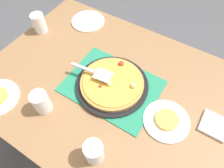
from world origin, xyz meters
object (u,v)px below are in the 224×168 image
object	(u,v)px
cup_near	(39,23)
cup_far	(94,152)
pizza_server	(95,72)
pizza_pan	(112,85)
napkin_stack	(214,125)
plate_near_left	(166,121)
plate_side	(88,21)
pizza	(112,82)
served_slice_left	(167,120)
cup_corner	(41,102)

from	to	relation	value
cup_near	cup_far	size ratio (longest dim) A/B	1.00
pizza_server	pizza_pan	bearing A→B (deg)	7.43
pizza_pan	pizza_server	world-z (taller)	pizza_server
napkin_stack	plate_near_left	bearing A→B (deg)	-154.67
plate_side	pizza_server	world-z (taller)	pizza_server
pizza_pan	cup_far	distance (m)	0.37
pizza_pan	cup_near	world-z (taller)	cup_near
pizza	pizza_server	world-z (taller)	pizza_server
plate_near_left	cup_near	size ratio (longest dim) A/B	1.83
pizza_server	napkin_stack	distance (m)	0.63
pizza	plate_near_left	bearing A→B (deg)	-6.16
cup_far	pizza_server	xyz separation A→B (m)	(-0.22, 0.33, 0.01)
pizza_pan	napkin_stack	distance (m)	0.52
plate_near_left	cup_far	size ratio (longest dim) A/B	1.83
pizza_pan	plate_side	bearing A→B (deg)	139.01
cup_far	served_slice_left	bearing A→B (deg)	57.56
plate_side	cup_far	size ratio (longest dim) A/B	1.83
plate_near_left	cup_far	world-z (taller)	cup_far
cup_near	cup_far	distance (m)	0.88
pizza	served_slice_left	world-z (taller)	pizza
plate_near_left	plate_side	world-z (taller)	same
plate_near_left	cup_corner	bearing A→B (deg)	-154.99
pizza	cup_near	xyz separation A→B (m)	(-0.62, 0.13, 0.03)
plate_near_left	pizza_server	xyz separation A→B (m)	(-0.42, 0.02, 0.07)
napkin_stack	served_slice_left	bearing A→B (deg)	-154.67
plate_side	pizza_pan	bearing A→B (deg)	-40.99
plate_near_left	cup_far	xyz separation A→B (m)	(-0.20, -0.31, 0.06)
served_slice_left	cup_near	bearing A→B (deg)	170.24
plate_side	cup_far	bearing A→B (deg)	-52.47
plate_side	served_slice_left	distance (m)	0.83
pizza_pan	served_slice_left	distance (m)	0.32
cup_corner	plate_near_left	bearing A→B (deg)	25.01
cup_corner	napkin_stack	size ratio (longest dim) A/B	1.00
pizza_pan	cup_corner	xyz separation A→B (m)	(-0.21, -0.28, 0.05)
plate_near_left	cup_near	world-z (taller)	cup_near
cup_far	pizza_pan	bearing A→B (deg)	110.22
pizza	plate_near_left	distance (m)	0.33
pizza	plate_side	world-z (taller)	pizza
pizza_pan	plate_near_left	xyz separation A→B (m)	(0.32, -0.03, -0.01)
cup_far	napkin_stack	world-z (taller)	cup_far
served_slice_left	pizza_pan	bearing A→B (deg)	174.04
cup_far	cup_corner	size ratio (longest dim) A/B	1.00
plate_side	pizza_server	distance (m)	0.49
cup_corner	plate_side	bearing A→B (deg)	107.16
cup_far	plate_side	bearing A→B (deg)	127.53
plate_side	cup_near	bearing A→B (deg)	-131.62
pizza	cup_corner	bearing A→B (deg)	-126.82
pizza	served_slice_left	distance (m)	0.33
plate_side	napkin_stack	bearing A→B (deg)	-17.71
cup_corner	pizza_server	xyz separation A→B (m)	(0.12, 0.27, 0.01)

